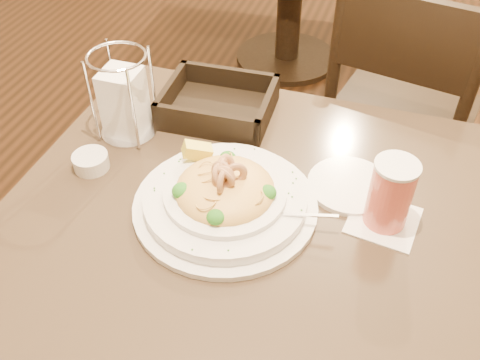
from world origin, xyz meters
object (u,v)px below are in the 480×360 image
(napkin_caddy, at_px, (124,101))
(side_plate, at_px, (349,185))
(bread_basket, at_px, (219,106))
(butter_ramekin, at_px, (91,161))
(main_table, at_px, (237,289))
(pasta_bowl, at_px, (225,195))
(dining_chair_near, at_px, (399,112))
(drink_glass, at_px, (390,194))

(napkin_caddy, distance_m, side_plate, 0.50)
(bread_basket, height_order, butter_ramekin, bread_basket)
(main_table, height_order, pasta_bowl, pasta_bowl)
(dining_chair_near, bearing_deg, bread_basket, 60.15)
(main_table, height_order, bread_basket, bread_basket)
(drink_glass, bearing_deg, napkin_caddy, 170.44)
(main_table, xyz_separation_m, bread_basket, (-0.15, 0.30, 0.25))
(drink_glass, height_order, bread_basket, drink_glass)
(butter_ramekin, bearing_deg, dining_chair_near, 50.64)
(napkin_caddy, bearing_deg, bread_basket, 37.72)
(drink_glass, height_order, napkin_caddy, napkin_caddy)
(bread_basket, bearing_deg, main_table, -64.44)
(dining_chair_near, relative_size, side_plate, 5.56)
(dining_chair_near, relative_size, drink_glass, 6.65)
(pasta_bowl, bearing_deg, drink_glass, 11.37)
(main_table, height_order, side_plate, side_plate)
(bread_basket, bearing_deg, side_plate, -24.83)
(side_plate, bearing_deg, main_table, -141.18)
(drink_glass, relative_size, napkin_caddy, 0.71)
(main_table, relative_size, dining_chair_near, 0.97)
(dining_chair_near, relative_size, pasta_bowl, 2.38)
(dining_chair_near, distance_m, drink_glass, 0.75)
(dining_chair_near, relative_size, napkin_caddy, 4.73)
(dining_chair_near, xyz_separation_m, side_plate, (-0.08, -0.62, 0.22))
(main_table, relative_size, napkin_caddy, 4.58)
(side_plate, bearing_deg, bread_basket, 155.17)
(dining_chair_near, height_order, bread_basket, dining_chair_near)
(main_table, height_order, dining_chair_near, dining_chair_near)
(bread_basket, relative_size, side_plate, 1.52)
(main_table, distance_m, bread_basket, 0.42)
(main_table, height_order, napkin_caddy, napkin_caddy)
(pasta_bowl, bearing_deg, butter_ramekin, 175.44)
(bread_basket, relative_size, napkin_caddy, 1.29)
(dining_chair_near, distance_m, side_plate, 0.66)
(main_table, distance_m, drink_glass, 0.40)
(pasta_bowl, relative_size, side_plate, 2.33)
(bread_basket, xyz_separation_m, butter_ramekin, (-0.19, -0.26, -0.01))
(butter_ramekin, bearing_deg, pasta_bowl, -4.56)
(pasta_bowl, distance_m, bread_basket, 0.31)
(main_table, height_order, drink_glass, drink_glass)
(side_plate, bearing_deg, butter_ramekin, -168.37)
(dining_chair_near, height_order, napkin_caddy, dining_chair_near)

